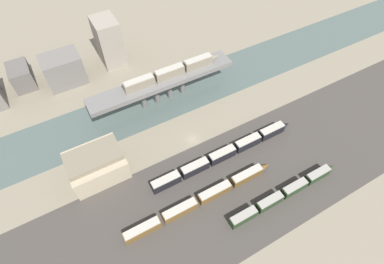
# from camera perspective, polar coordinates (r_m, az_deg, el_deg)

# --- Properties ---
(ground_plane) EXTENTS (400.00, 400.00, 0.00)m
(ground_plane) POSITION_cam_1_polar(r_m,az_deg,el_deg) (112.49, 0.07, -1.45)
(ground_plane) COLOR gray
(railbed_yard) EXTENTS (280.00, 42.00, 0.01)m
(railbed_yard) POSITION_cam_1_polar(r_m,az_deg,el_deg) (102.05, 6.77, -10.92)
(railbed_yard) COLOR #423D38
(railbed_yard) RESTS_ON ground
(river_water) EXTENTS (320.00, 23.38, 0.01)m
(river_water) POSITION_cam_1_polar(r_m,az_deg,el_deg) (127.01, -5.37, 6.32)
(river_water) COLOR #4C5B56
(river_water) RESTS_ON ground
(bridge) EXTENTS (60.43, 8.90, 10.83)m
(bridge) POSITION_cam_1_polar(r_m,az_deg,el_deg) (120.68, -5.70, 9.37)
(bridge) COLOR slate
(bridge) RESTS_ON ground
(train_on_bridge) EXTENTS (41.78, 3.02, 4.04)m
(train_on_bridge) POSITION_cam_1_polar(r_m,az_deg,el_deg) (119.70, -3.70, 11.45)
(train_on_bridge) COLOR gray
(train_on_bridge) RESTS_ON bridge
(train_yard_near) EXTENTS (42.90, 2.74, 3.69)m
(train_yard_near) POSITION_cam_1_polar(r_m,az_deg,el_deg) (103.26, 17.25, -11.11)
(train_yard_near) COLOR #23381E
(train_yard_near) RESTS_ON ground
(train_yard_mid) EXTENTS (53.83, 2.80, 3.58)m
(train_yard_mid) POSITION_cam_1_polar(r_m,az_deg,el_deg) (98.03, 1.84, -12.66)
(train_yard_mid) COLOR brown
(train_yard_mid) RESTS_ON ground
(train_yard_far) EXTENTS (57.90, 3.03, 3.95)m
(train_yard_far) POSITION_cam_1_polar(r_m,az_deg,el_deg) (107.14, 6.29, -4.09)
(train_yard_far) COLOR black
(train_yard_far) RESTS_ON ground
(warehouse_building) EXTENTS (18.15, 14.80, 10.45)m
(warehouse_building) POSITION_cam_1_polar(r_m,az_deg,el_deg) (105.45, -17.75, -5.87)
(warehouse_building) COLOR tan
(warehouse_building) RESTS_ON ground
(city_block_left) EXTENTS (8.48, 12.46, 9.48)m
(city_block_left) POSITION_cam_1_polar(r_m,az_deg,el_deg) (148.61, -29.72, 9.23)
(city_block_left) COLOR #605B56
(city_block_left) RESTS_ON ground
(city_block_center) EXTENTS (15.70, 11.73, 13.21)m
(city_block_center) POSITION_cam_1_polar(r_m,az_deg,el_deg) (140.99, -23.24, 10.89)
(city_block_center) COLOR slate
(city_block_center) RESTS_ON ground
(city_block_right) EXTENTS (9.78, 12.84, 21.34)m
(city_block_right) POSITION_cam_1_polar(r_m,az_deg,el_deg) (143.37, -15.57, 16.23)
(city_block_right) COLOR gray
(city_block_right) RESTS_ON ground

